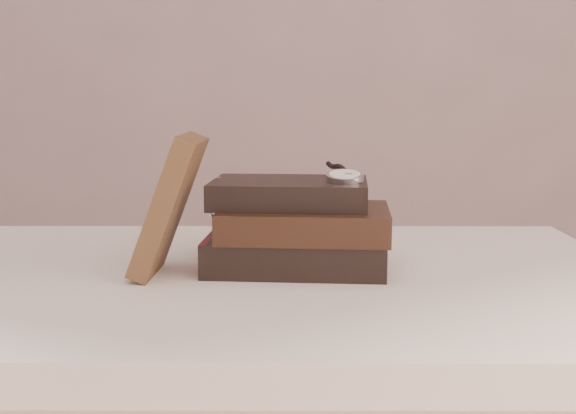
{
  "coord_description": "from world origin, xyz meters",
  "views": [
    {
      "loc": [
        0.09,
        -0.52,
        0.97
      ],
      "look_at": [
        0.08,
        0.37,
        0.82
      ],
      "focal_mm": 46.94,
      "sensor_mm": 36.0,
      "label": 1
    }
  ],
  "objects": [
    {
      "name": "table",
      "position": [
        0.0,
        0.35,
        0.66
      ],
      "size": [
        1.0,
        0.6,
        0.75
      ],
      "color": "silver",
      "rests_on": "ground"
    },
    {
      "name": "book_stack",
      "position": [
        0.09,
        0.37,
        0.8
      ],
      "size": [
        0.23,
        0.17,
        0.11
      ],
      "color": "black",
      "rests_on": "table"
    },
    {
      "name": "journal",
      "position": [
        -0.05,
        0.34,
        0.83
      ],
      "size": [
        0.09,
        0.11,
        0.17
      ],
      "primitive_type": "cube",
      "rotation": [
        0.0,
        0.36,
        -0.04
      ],
      "color": "#3A2616",
      "rests_on": "table"
    },
    {
      "name": "pocket_watch",
      "position": [
        0.15,
        0.36,
        0.86
      ],
      "size": [
        0.05,
        0.15,
        0.02
      ],
      "color": "silver",
      "rests_on": "book_stack"
    },
    {
      "name": "eyeglasses",
      "position": [
        0.02,
        0.45,
        0.81
      ],
      "size": [
        0.1,
        0.11,
        0.04
      ],
      "color": "silver",
      "rests_on": "book_stack"
    }
  ]
}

